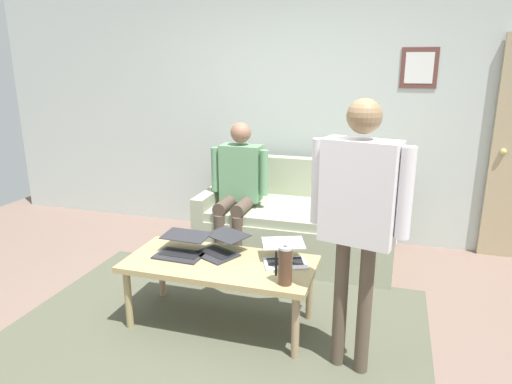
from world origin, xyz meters
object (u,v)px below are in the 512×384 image
Objects in this scene: laptop_left at (220,247)px; french_press at (285,265)px; person_standing at (359,205)px; person_seated at (238,183)px; coffee_table at (220,268)px; couch at (299,224)px; laptop_center at (285,256)px; laptop_right at (182,248)px.

laptop_left is 1.55× the size of french_press.
french_press is 0.17× the size of person_standing.
person_seated reaches higher than french_press.
person_seated reaches higher than coffee_table.
couch is at bearing -104.27° from laptop_left.
laptop_left is 0.47m from laptop_center.
laptop_left is 1.16m from person_standing.
person_seated is at bearing -77.33° from coffee_table.
laptop_right is at bearing -15.95° from french_press.
french_press is (-0.55, 0.32, 0.08)m from laptop_left.
french_press reaches higher than laptop_left.
laptop_right is 0.85m from french_press.
couch reaches higher than laptop_left.
person_seated is (0.53, 0.23, 0.42)m from couch.
person_seated is (-0.05, -1.11, 0.21)m from laptop_right.
person_standing reaches higher than laptop_left.
laptop_center is 1.15× the size of laptop_right.
couch is 1.41m from coffee_table.
person_standing is at bearing 112.21° from couch.
coffee_table is 0.45m from laptop_center.
french_press is (-0.81, 0.23, 0.08)m from laptop_right.
couch is 1.10× the size of person_standing.
french_press reaches higher than laptop_right.
person_seated is at bearing -92.46° from laptop_right.
laptop_center is 0.80m from person_standing.
couch reaches higher than laptop_center.
person_standing is at bearing 159.74° from laptop_left.
laptop_right is at bearing -7.66° from coffee_table.
person_standing is at bearing 130.65° from person_seated.
laptop_left is at bearing 101.68° from person_seated.
laptop_right reaches higher than coffee_table.
person_seated reaches higher than couch.
french_press is 0.22× the size of person_seated.
coffee_table is 3.32× the size of laptop_center.
french_press is 1.55m from person_seated.
french_press is 0.60m from person_standing.
person_seated reaches higher than laptop_right.
laptop_center is (-0.47, 0.00, -0.00)m from laptop_left.
coffee_table is at bearing -20.67° from french_press.
person_seated is at bearing -78.32° from laptop_left.
french_press is (-0.08, 0.32, 0.08)m from laptop_center.
laptop_left is (0.05, -0.13, 0.09)m from coffee_table.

